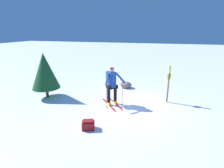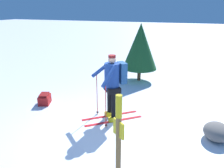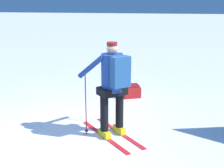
% 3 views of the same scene
% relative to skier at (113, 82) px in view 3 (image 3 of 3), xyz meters
% --- Properties ---
extents(ground_plane, '(80.00, 80.00, 0.00)m').
position_rel_skier_xyz_m(ground_plane, '(0.72, 0.03, -1.04)').
color(ground_plane, white).
extents(skier, '(1.35, 1.50, 1.75)m').
position_rel_skier_xyz_m(skier, '(0.00, 0.00, 0.00)').
color(skier, red).
rests_on(skier, ground_plane).
extents(dropped_backpack, '(0.52, 0.45, 0.34)m').
position_rel_skier_xyz_m(dropped_backpack, '(-0.16, -2.32, -0.88)').
color(dropped_backpack, maroon).
rests_on(dropped_backpack, ground_plane).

